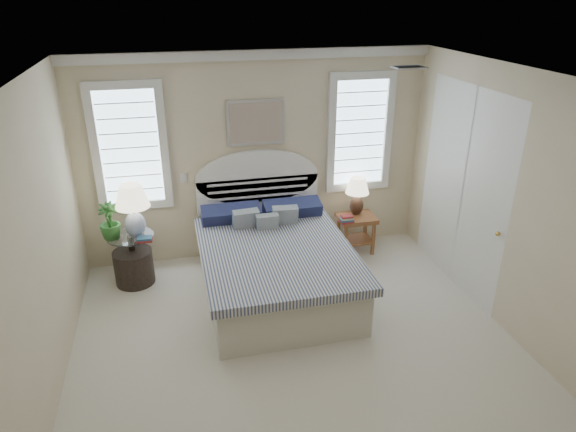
% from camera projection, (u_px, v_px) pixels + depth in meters
% --- Properties ---
extents(floor, '(4.50, 5.00, 0.01)m').
position_uv_depth(floor, '(305.00, 367.00, 4.99)').
color(floor, beige).
rests_on(floor, ground).
extents(ceiling, '(4.50, 5.00, 0.01)m').
position_uv_depth(ceiling, '(310.00, 85.00, 3.88)').
color(ceiling, silver).
rests_on(ceiling, wall_back).
extents(wall_back, '(4.50, 0.02, 2.70)m').
position_uv_depth(wall_back, '(256.00, 158.00, 6.66)').
color(wall_back, '#C8B596').
rests_on(wall_back, floor).
extents(wall_left, '(0.02, 5.00, 2.70)m').
position_uv_depth(wall_left, '(27.00, 274.00, 3.96)').
color(wall_left, '#C8B596').
rests_on(wall_left, floor).
extents(wall_right, '(0.02, 5.00, 2.70)m').
position_uv_depth(wall_right, '(533.00, 218.00, 4.91)').
color(wall_right, '#C8B596').
rests_on(wall_right, floor).
extents(crown_molding, '(4.50, 0.08, 0.12)m').
position_uv_depth(crown_molding, '(254.00, 55.00, 6.09)').
color(crown_molding, silver).
rests_on(crown_molding, wall_back).
extents(hvac_vent, '(0.30, 0.20, 0.02)m').
position_uv_depth(hvac_vent, '(409.00, 67.00, 4.86)').
color(hvac_vent, '#B2B2B2').
rests_on(hvac_vent, ceiling).
extents(switch_plate, '(0.08, 0.01, 0.12)m').
position_uv_depth(switch_plate, '(183.00, 178.00, 6.52)').
color(switch_plate, silver).
rests_on(switch_plate, wall_back).
extents(window_left, '(0.90, 0.06, 1.60)m').
position_uv_depth(window_left, '(130.00, 147.00, 6.21)').
color(window_left, '#C9E9FF').
rests_on(window_left, wall_back).
extents(window_right, '(0.90, 0.06, 1.60)m').
position_uv_depth(window_right, '(359.00, 133.00, 6.83)').
color(window_right, '#C9E9FF').
rests_on(window_right, wall_back).
extents(painting, '(0.74, 0.04, 0.58)m').
position_uv_depth(painting, '(256.00, 123.00, 6.43)').
color(painting, silver).
rests_on(painting, wall_back).
extents(closet_door, '(0.02, 1.80, 2.40)m').
position_uv_depth(closet_door, '(463.00, 189.00, 6.03)').
color(closet_door, silver).
rests_on(closet_door, floor).
extents(bed, '(1.72, 2.28, 1.47)m').
position_uv_depth(bed, '(274.00, 261.00, 6.13)').
color(bed, beige).
rests_on(bed, floor).
extents(side_table_left, '(0.56, 0.56, 0.63)m').
position_uv_depth(side_table_left, '(133.00, 253.00, 6.30)').
color(side_table_left, black).
rests_on(side_table_left, floor).
extents(nightstand_right, '(0.50, 0.40, 0.53)m').
position_uv_depth(nightstand_right, '(356.00, 226.00, 7.02)').
color(nightstand_right, brown).
rests_on(nightstand_right, floor).
extents(floor_pot, '(0.49, 0.49, 0.43)m').
position_uv_depth(floor_pot, '(134.00, 267.00, 6.33)').
color(floor_pot, black).
rests_on(floor_pot, floor).
extents(lamp_left, '(0.45, 0.45, 0.66)m').
position_uv_depth(lamp_left, '(133.00, 205.00, 6.03)').
color(lamp_left, silver).
rests_on(lamp_left, side_table_left).
extents(lamp_right, '(0.36, 0.36, 0.52)m').
position_uv_depth(lamp_right, '(357.00, 192.00, 6.92)').
color(lamp_right, black).
rests_on(lamp_right, nightstand_right).
extents(potted_plant, '(0.30, 0.30, 0.45)m').
position_uv_depth(potted_plant, '(110.00, 221.00, 6.04)').
color(potted_plant, '#347D32').
rests_on(potted_plant, side_table_left).
extents(books_left, '(0.19, 0.15, 0.05)m').
position_uv_depth(books_left, '(145.00, 239.00, 6.06)').
color(books_left, maroon).
rests_on(books_left, side_table_left).
extents(books_right, '(0.19, 0.14, 0.10)m').
position_uv_depth(books_right, '(347.00, 219.00, 6.76)').
color(books_right, maroon).
rests_on(books_right, nightstand_right).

